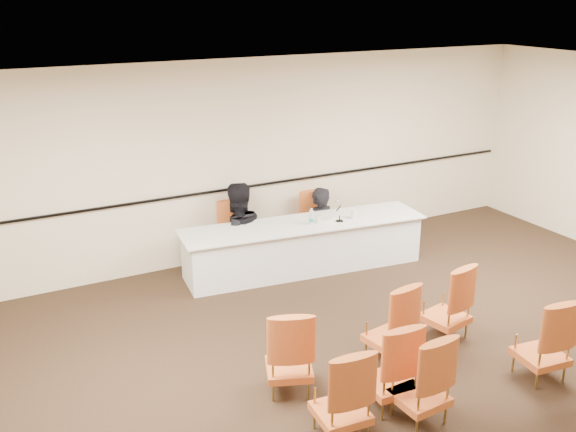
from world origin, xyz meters
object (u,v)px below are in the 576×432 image
at_px(aud_chair_front_left, 289,350).
at_px(panelist_second, 237,242).
at_px(drinking_glass, 319,219).
at_px(panelist_main, 318,237).
at_px(aud_chair_front_right, 447,301).
at_px(panelist_second_chair, 237,234).
at_px(aud_chair_back_left, 341,392).
at_px(coffee_cup, 354,214).
at_px(panelist_main_chair, 318,223).
at_px(panel_table, 304,246).
at_px(microphone, 340,212).
at_px(aud_chair_extra, 390,363).
at_px(aud_chair_back_mid, 421,377).
at_px(aud_chair_back_right, 543,337).
at_px(water_bottle, 311,216).
at_px(aud_chair_front_mid, 391,321).

bearing_deg(aud_chair_front_left, panelist_second, 97.15).
bearing_deg(aud_chair_front_left, drinking_glass, 75.71).
xyz_separation_m(panelist_main, aud_chair_front_right, (-0.00, -2.98, 0.23)).
xyz_separation_m(panelist_second_chair, aud_chair_back_left, (-0.74, -4.09, 0.00)).
distance_m(panelist_main, coffee_cup, 0.89).
distance_m(panelist_main_chair, coffee_cup, 0.77).
bearing_deg(panel_table, coffee_cup, -7.04).
relative_size(panelist_main_chair, coffee_cup, 6.77).
relative_size(panelist_main, microphone, 5.47).
distance_m(drinking_glass, aud_chair_extra, 3.38).
height_order(coffee_cup, aud_chair_back_mid, aud_chair_back_mid).
height_order(panelist_main, microphone, panelist_main).
height_order(panelist_main, panelist_second_chair, panelist_main).
height_order(drinking_glass, aud_chair_back_left, aud_chair_back_left).
relative_size(panelist_main_chair, aud_chair_front_right, 1.00).
xyz_separation_m(panel_table, panelist_second_chair, (-0.79, 0.64, 0.11)).
relative_size(aud_chair_back_right, aud_chair_extra, 1.00).
xyz_separation_m(panelist_main_chair, drinking_glass, (-0.33, -0.57, 0.30)).
xyz_separation_m(panelist_main_chair, panelist_second_chair, (-1.32, 0.15, 0.00)).
distance_m(coffee_cup, aud_chair_front_left, 3.39).
height_order(aud_chair_front_left, aud_chair_back_mid, same).
xyz_separation_m(aud_chair_front_right, aud_chair_back_left, (-2.05, -0.95, 0.00)).
xyz_separation_m(water_bottle, aud_chair_back_left, (-1.60, -3.36, -0.36)).
bearing_deg(panelist_second, panelist_main, 172.59).
bearing_deg(aud_chair_front_right, coffee_cup, 73.35).
bearing_deg(aud_chair_back_left, coffee_cup, 60.12).
bearing_deg(coffee_cup, aud_chair_extra, -117.33).
height_order(drinking_glass, aud_chair_extra, aud_chair_extra).
bearing_deg(aud_chair_back_mid, water_bottle, 73.52).
height_order(aud_chair_back_left, aud_chair_extra, same).
height_order(aud_chair_front_right, aud_chair_back_left, same).
bearing_deg(aud_chair_front_mid, panelist_second_chair, 88.96).
xyz_separation_m(panelist_second, aud_chair_front_left, (-0.82, -3.23, 0.12)).
bearing_deg(microphone, aud_chair_back_left, -103.94).
bearing_deg(coffee_cup, aud_chair_back_mid, -113.50).
height_order(panelist_main, aud_chair_extra, panelist_main).
height_order(panelist_main_chair, aud_chair_back_mid, same).
xyz_separation_m(drinking_glass, aud_chair_extra, (-1.05, -3.20, -0.30)).
bearing_deg(aud_chair_front_right, aud_chair_extra, -161.70).
height_order(panelist_main_chair, panelist_second, panelist_second).
height_order(panelist_second, aud_chair_back_mid, panelist_second).
relative_size(panelist_main_chair, aud_chair_back_mid, 1.00).
height_order(panelist_main_chair, aud_chair_front_left, same).
bearing_deg(aud_chair_extra, panelist_second, 92.78).
xyz_separation_m(water_bottle, coffee_cup, (0.67, -0.09, -0.05)).
distance_m(panelist_main, aud_chair_back_mid, 4.28).
xyz_separation_m(coffee_cup, aud_chair_back_right, (0.11, -3.44, -0.32)).
height_order(aud_chair_back_right, aud_chair_extra, same).
relative_size(drinking_glass, aud_chair_back_left, 0.11).
relative_size(microphone, water_bottle, 1.26).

